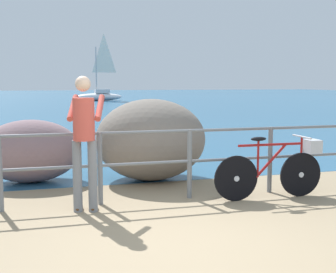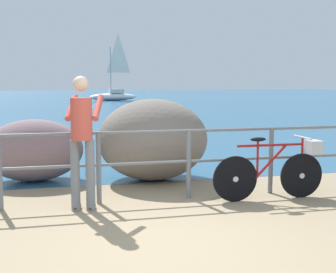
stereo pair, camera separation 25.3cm
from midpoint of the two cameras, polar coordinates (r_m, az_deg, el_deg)
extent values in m
cube|color=#937F60|center=(24.39, -12.60, 2.66)|extent=(120.00, 120.00, 0.10)
cube|color=#285B7F|center=(52.33, -14.25, 4.87)|extent=(120.00, 90.00, 0.01)
cylinder|color=slate|center=(6.30, -21.78, -4.43)|extent=(0.07, 0.07, 1.02)
cylinder|color=slate|center=(6.29, -9.82, -4.05)|extent=(0.07, 0.07, 1.02)
cylinder|color=slate|center=(6.55, 1.67, -3.52)|extent=(0.07, 0.07, 1.02)
cylinder|color=slate|center=(7.05, 11.90, -2.92)|extent=(0.07, 0.07, 1.02)
cylinder|color=slate|center=(6.32, -4.00, 0.58)|extent=(9.17, 0.04, 0.04)
cylinder|color=slate|center=(6.38, -3.96, -3.44)|extent=(9.17, 0.04, 0.04)
cylinder|color=black|center=(6.47, 7.59, -5.34)|extent=(0.66, 0.04, 0.66)
cylinder|color=#B7BCC6|center=(6.47, 7.59, -5.34)|extent=(0.08, 0.06, 0.08)
cylinder|color=black|center=(6.93, 15.57, -4.71)|extent=(0.66, 0.04, 0.66)
cylinder|color=#B7BCC6|center=(6.93, 15.57, -4.71)|extent=(0.08, 0.06, 0.08)
cylinder|color=maroon|center=(6.60, 11.82, -1.03)|extent=(0.99, 0.04, 0.04)
cylinder|color=maroon|center=(6.65, 11.97, -3.03)|extent=(0.50, 0.04, 0.50)
cylinder|color=maroon|center=(6.55, 10.35, -2.87)|extent=(0.03, 0.03, 0.53)
ellipsoid|color=black|center=(6.51, 10.41, -0.31)|extent=(0.24, 0.10, 0.06)
cylinder|color=maroon|center=(6.88, 15.65, -2.38)|extent=(0.03, 0.03, 0.57)
cylinder|color=#B7BCC6|center=(6.84, 15.73, -0.02)|extent=(0.03, 0.48, 0.03)
cube|color=#B7BCC6|center=(6.95, 16.96, -1.20)|extent=(0.20, 0.24, 0.20)
cylinder|color=slate|center=(6.01, -12.69, -4.98)|extent=(0.12, 0.12, 0.95)
ellipsoid|color=#513319|center=(6.17, -12.48, -8.82)|extent=(0.16, 0.28, 0.08)
cylinder|color=slate|center=(5.97, -10.80, -5.01)|extent=(0.12, 0.12, 0.95)
ellipsoid|color=#513319|center=(6.13, -10.62, -8.87)|extent=(0.16, 0.28, 0.08)
cylinder|color=#CC4C3F|center=(5.88, -11.93, 2.17)|extent=(0.28, 0.28, 0.55)
sphere|color=beige|center=(5.86, -12.04, 6.61)|extent=(0.20, 0.20, 0.20)
cylinder|color=#CC4C3F|center=(6.14, -13.21, 3.62)|extent=(0.20, 0.52, 0.34)
cylinder|color=#CC4C3F|center=(6.08, -9.88, 3.67)|extent=(0.20, 0.52, 0.34)
ellipsoid|color=slate|center=(7.77, -3.12, -0.40)|extent=(1.92, 1.67, 1.41)
ellipsoid|color=gray|center=(7.98, -18.02, -1.78)|extent=(1.68, 1.11, 1.07)
ellipsoid|color=white|center=(41.74, -9.00, 5.01)|extent=(4.52, 1.81, 0.70)
cube|color=silver|center=(41.80, -8.62, 5.75)|extent=(1.38, 0.95, 0.36)
cylinder|color=#B2B2B7|center=(41.69, -9.34, 8.37)|extent=(0.10, 0.10, 4.20)
pyramid|color=white|center=(41.94, -8.37, 10.54)|extent=(1.60, 0.25, 3.57)
camera|label=1|loc=(0.13, -91.06, -0.13)|focal=47.70mm
camera|label=2|loc=(0.13, 88.94, 0.13)|focal=47.70mm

